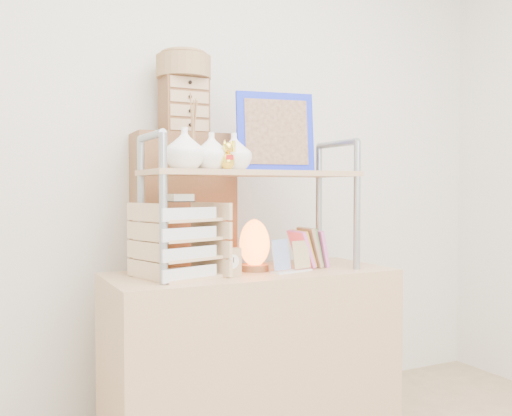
{
  "coord_description": "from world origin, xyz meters",
  "views": [
    {
      "loc": [
        -1.05,
        -0.94,
        1.1
      ],
      "look_at": [
        0.02,
        1.2,
        1.02
      ],
      "focal_mm": 40.0,
      "sensor_mm": 36.0,
      "label": 1
    }
  ],
  "objects_px": {
    "letter_tray": "(181,244)",
    "salt_lamp": "(254,245)",
    "desk": "(252,359)",
    "cabinet": "(183,279)"
  },
  "relations": [
    {
      "from": "letter_tray",
      "to": "salt_lamp",
      "type": "bearing_deg",
      "value": 6.38
    },
    {
      "from": "letter_tray",
      "to": "desk",
      "type": "bearing_deg",
      "value": 5.21
    },
    {
      "from": "cabinet",
      "to": "salt_lamp",
      "type": "relative_size",
      "value": 6.2
    },
    {
      "from": "desk",
      "to": "cabinet",
      "type": "relative_size",
      "value": 0.89
    },
    {
      "from": "desk",
      "to": "salt_lamp",
      "type": "distance_m",
      "value": 0.49
    },
    {
      "from": "letter_tray",
      "to": "salt_lamp",
      "type": "distance_m",
      "value": 0.34
    },
    {
      "from": "desk",
      "to": "cabinet",
      "type": "distance_m",
      "value": 0.51
    },
    {
      "from": "cabinet",
      "to": "salt_lamp",
      "type": "bearing_deg",
      "value": -58.94
    },
    {
      "from": "desk",
      "to": "salt_lamp",
      "type": "height_order",
      "value": "salt_lamp"
    },
    {
      "from": "letter_tray",
      "to": "cabinet",
      "type": "bearing_deg",
      "value": 69.5
    }
  ]
}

